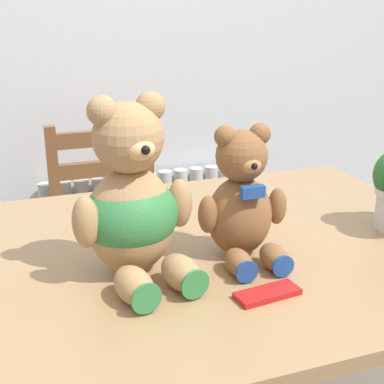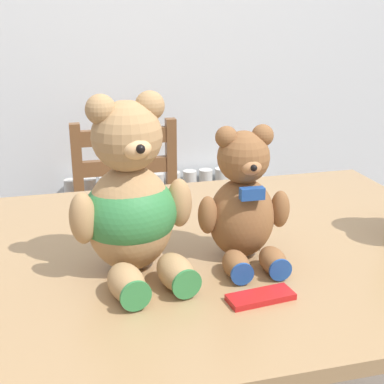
{
  "view_description": "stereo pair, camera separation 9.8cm",
  "coord_description": "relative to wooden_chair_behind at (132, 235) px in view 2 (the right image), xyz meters",
  "views": [
    {
      "loc": [
        -0.47,
        -0.59,
        1.29
      ],
      "look_at": [
        -0.11,
        0.41,
        0.92
      ],
      "focal_mm": 50.0,
      "sensor_mm": 36.0,
      "label": 1
    },
    {
      "loc": [
        -0.37,
        -0.61,
        1.29
      ],
      "look_at": [
        -0.11,
        0.41,
        0.92
      ],
      "focal_mm": 50.0,
      "sensor_mm": 36.0,
      "label": 2
    }
  ],
  "objects": [
    {
      "name": "radiator",
      "position": [
        0.19,
        0.28,
        -0.18
      ],
      "size": [
        0.87,
        0.1,
        0.6
      ],
      "color": "beige",
      "rests_on": "ground_plane"
    },
    {
      "name": "wall_back",
      "position": [
        0.13,
        0.35,
        0.85
      ],
      "size": [
        8.0,
        0.04,
        2.6
      ],
      "primitive_type": "cube",
      "color": "silver",
      "rests_on": "ground_plane"
    },
    {
      "name": "wooden_chair_behind",
      "position": [
        0.0,
        0.0,
        0.0
      ],
      "size": [
        0.41,
        0.4,
        0.87
      ],
      "rotation": [
        0.0,
        0.0,
        3.14
      ],
      "color": "brown",
      "rests_on": "ground_plane"
    },
    {
      "name": "dining_table",
      "position": [
        0.13,
        -0.8,
        0.2
      ],
      "size": [
        1.18,
        0.94,
        0.76
      ],
      "color": "#9E7A51",
      "rests_on": "ground_plane"
    },
    {
      "name": "teddy_bear_left",
      "position": [
        -0.11,
        -0.87,
        0.46
      ],
      "size": [
        0.26,
        0.29,
        0.37
      ],
      "rotation": [
        0.0,
        0.0,
        3.33
      ],
      "color": "tan",
      "rests_on": "dining_table"
    },
    {
      "name": "teddy_bear_right",
      "position": [
        0.13,
        -0.87,
        0.43
      ],
      "size": [
        0.21,
        0.21,
        0.3
      ],
      "rotation": [
        0.0,
        0.0,
        3.11
      ],
      "color": "brown",
      "rests_on": "dining_table"
    },
    {
      "name": "chocolate_bar",
      "position": [
        0.1,
        -1.06,
        0.31
      ],
      "size": [
        0.13,
        0.06,
        0.01
      ],
      "primitive_type": "cube",
      "rotation": [
        0.0,
        0.0,
        0.11
      ],
      "color": "red",
      "rests_on": "dining_table"
    }
  ]
}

